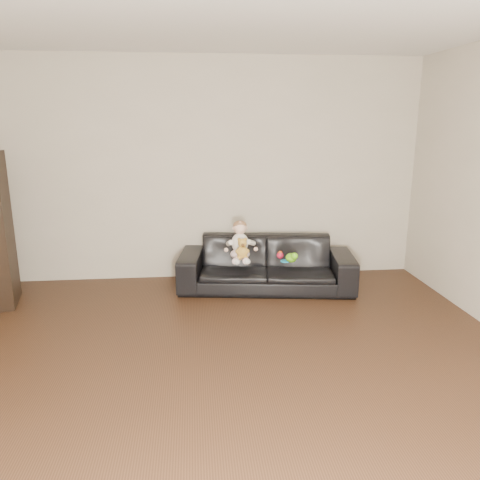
{
  "coord_description": "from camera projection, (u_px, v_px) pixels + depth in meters",
  "views": [
    {
      "loc": [
        -0.21,
        -2.8,
        1.87
      ],
      "look_at": [
        0.29,
        2.16,
        0.6
      ],
      "focal_mm": 35.0,
      "sensor_mm": 36.0,
      "label": 1
    }
  ],
  "objects": [
    {
      "name": "baby",
      "position": [
        240.0,
        243.0,
        5.13
      ],
      "size": [
        0.32,
        0.39,
        0.43
      ],
      "rotation": [
        0.0,
        0.0,
        -0.22
      ],
      "color": "silver",
      "rests_on": "sofa"
    },
    {
      "name": "toy_green",
      "position": [
        291.0,
        258.0,
        5.07
      ],
      "size": [
        0.15,
        0.17,
        0.1
      ],
      "primitive_type": "ellipsoid",
      "rotation": [
        0.0,
        0.0,
        -0.21
      ],
      "color": "#66C817",
      "rests_on": "sofa"
    },
    {
      "name": "wall_back",
      "position": [
        210.0,
        171.0,
        5.51
      ],
      "size": [
        5.0,
        0.0,
        5.0
      ],
      "primitive_type": "plane",
      "rotation": [
        1.57,
        0.0,
        0.0
      ],
      "color": "#B4AB97",
      "rests_on": "ground"
    },
    {
      "name": "teddy_bear",
      "position": [
        242.0,
        249.0,
        5.01
      ],
      "size": [
        0.13,
        0.13,
        0.23
      ],
      "rotation": [
        0.0,
        0.0,
        -0.1
      ],
      "color": "#BB8E35",
      "rests_on": "sofa"
    },
    {
      "name": "toy_rattle",
      "position": [
        280.0,
        255.0,
        5.21
      ],
      "size": [
        0.09,
        0.09,
        0.08
      ],
      "primitive_type": "sphere",
      "rotation": [
        0.0,
        0.0,
        0.3
      ],
      "color": "red",
      "rests_on": "sofa"
    },
    {
      "name": "toy_blue_disc",
      "position": [
        285.0,
        261.0,
        5.1
      ],
      "size": [
        0.1,
        0.1,
        0.01
      ],
      "primitive_type": "cylinder",
      "rotation": [
        0.0,
        0.0,
        0.05
      ],
      "color": "#1BA1DF",
      "rests_on": "sofa"
    },
    {
      "name": "sofa",
      "position": [
        266.0,
        264.0,
        5.34
      ],
      "size": [
        2.05,
        1.03,
        0.57
      ],
      "primitive_type": "imported",
      "rotation": [
        0.0,
        0.0,
        -0.14
      ],
      "color": "black",
      "rests_on": "floor"
    },
    {
      "name": "floor",
      "position": [
        229.0,
        404.0,
        3.18
      ],
      "size": [
        5.5,
        5.5,
        0.0
      ],
      "primitive_type": "plane",
      "color": "#3A2314",
      "rests_on": "ground"
    }
  ]
}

